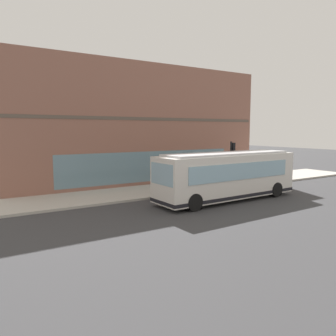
% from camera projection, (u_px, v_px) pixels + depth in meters
% --- Properties ---
extents(ground, '(120.00, 120.00, 0.00)m').
position_uv_depth(ground, '(207.00, 202.00, 20.40)').
color(ground, '#38383A').
extents(sidewalk_curb, '(4.52, 40.00, 0.15)m').
position_uv_depth(sidewalk_curb, '(166.00, 189.00, 24.48)').
color(sidewalk_curb, '#B2ADA3').
rests_on(sidewalk_curb, ground).
extents(building_corner, '(6.35, 21.85, 9.76)m').
position_uv_depth(building_corner, '(134.00, 126.00, 28.49)').
color(building_corner, '#8C5B4C').
rests_on(building_corner, ground).
extents(city_bus_nearside, '(2.86, 10.12, 3.07)m').
position_uv_depth(city_bus_nearside, '(227.00, 176.00, 20.89)').
color(city_bus_nearside, silver).
rests_on(city_bus_nearside, ground).
extents(traffic_light_near_corner, '(0.32, 0.49, 3.46)m').
position_uv_depth(traffic_light_near_corner, '(232.00, 155.00, 25.51)').
color(traffic_light_near_corner, black).
rests_on(traffic_light_near_corner, sidewalk_curb).
extents(fire_hydrant, '(0.35, 0.35, 0.74)m').
position_uv_depth(fire_hydrant, '(232.00, 177.00, 27.59)').
color(fire_hydrant, gold).
rests_on(fire_hydrant, sidewalk_curb).
extents(pedestrian_near_hydrant, '(0.32, 0.32, 1.63)m').
position_uv_depth(pedestrian_near_hydrant, '(158.00, 176.00, 24.50)').
color(pedestrian_near_hydrant, silver).
rests_on(pedestrian_near_hydrant, sidewalk_curb).
extents(pedestrian_by_light_pole, '(0.32, 0.32, 1.70)m').
position_uv_depth(pedestrian_by_light_pole, '(216.00, 170.00, 27.79)').
color(pedestrian_by_light_pole, black).
rests_on(pedestrian_by_light_pole, sidewalk_curb).
extents(newspaper_vending_box, '(0.44, 0.42, 0.90)m').
position_uv_depth(newspaper_vending_box, '(247.00, 178.00, 26.82)').
color(newspaper_vending_box, '#263F99').
rests_on(newspaper_vending_box, sidewalk_curb).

